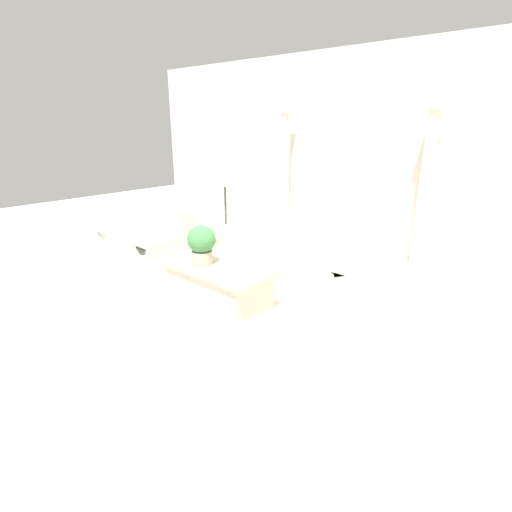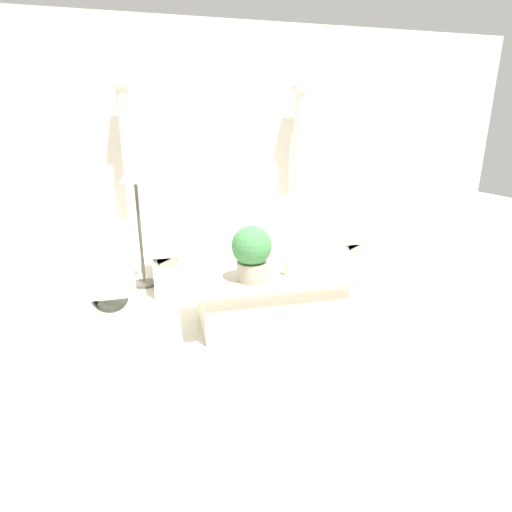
{
  "view_description": "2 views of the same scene",
  "coord_description": "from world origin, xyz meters",
  "views": [
    {
      "loc": [
        3.33,
        -3.33,
        2.08
      ],
      "look_at": [
        0.17,
        0.16,
        0.48
      ],
      "focal_mm": 28.0,
      "sensor_mm": 36.0,
      "label": 1
    },
    {
      "loc": [
        -0.91,
        -3.52,
        1.68
      ],
      "look_at": [
        -0.01,
        0.1,
        0.5
      ],
      "focal_mm": 28.0,
      "sensor_mm": 36.0,
      "label": 2
    }
  ],
  "objects": [
    {
      "name": "coffee_table",
      "position": [
        0.01,
        -0.35,
        0.23
      ],
      "size": [
        1.41,
        0.7,
        0.45
      ],
      "color": "beige",
      "rests_on": "ground_plane"
    },
    {
      "name": "column_left",
      "position": [
        -1.27,
        2.53,
        1.18
      ],
      "size": [
        0.24,
        0.24,
        2.3
      ],
      "color": "silver",
      "rests_on": "ground_plane"
    },
    {
      "name": "column_right",
      "position": [
        1.29,
        2.53,
        1.18
      ],
      "size": [
        0.24,
        0.24,
        2.3
      ],
      "color": "silver",
      "rests_on": "ground_plane"
    },
    {
      "name": "sofa_long",
      "position": [
        0.19,
        0.91,
        0.35
      ],
      "size": [
        2.38,
        0.88,
        0.88
      ],
      "color": "beige",
      "rests_on": "ground_plane"
    },
    {
      "name": "floor_lamp",
      "position": [
        -1.12,
        0.88,
        1.15
      ],
      "size": [
        0.32,
        0.32,
        1.4
      ],
      "color": "#4C473D",
      "rests_on": "ground_plane"
    },
    {
      "name": "potted_plant",
      "position": [
        -0.17,
        -0.42,
        0.71
      ],
      "size": [
        0.34,
        0.34,
        0.48
      ],
      "color": "#B2A893",
      "rests_on": "coffee_table"
    },
    {
      "name": "loveseat",
      "position": [
        -1.86,
        -0.04,
        0.36
      ],
      "size": [
        1.37,
        0.88,
        0.88
      ],
      "color": "beige",
      "rests_on": "ground_plane"
    },
    {
      "name": "ground_plane",
      "position": [
        0.0,
        0.0,
        0.0
      ],
      "size": [
        16.0,
        16.0,
        0.0
      ],
      "primitive_type": "plane",
      "color": "silver"
    },
    {
      "name": "wall_back",
      "position": [
        0.0,
        2.84,
        1.6
      ],
      "size": [
        10.0,
        0.06,
        3.2
      ],
      "color": "silver",
      "rests_on": "ground_plane"
    },
    {
      "name": "pillar_candle",
      "position": [
        0.17,
        -0.38,
        0.53
      ],
      "size": [
        0.08,
        0.08,
        0.16
      ],
      "color": "silver",
      "rests_on": "coffee_table"
    }
  ]
}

